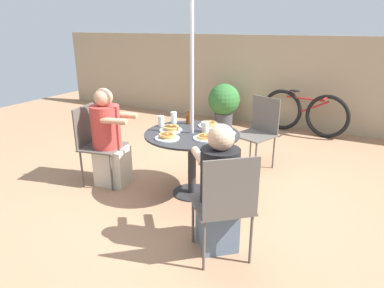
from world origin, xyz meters
TOP-DOWN VIEW (x-y plane):
  - ground_plane at (0.00, 0.00)m, footprint 12.00×12.00m
  - back_fence at (0.00, 3.30)m, footprint 10.00×0.06m
  - patio_table at (0.00, 0.00)m, footprint 1.04×1.04m
  - umbrella_pole at (0.00, 0.00)m, footprint 0.04×0.04m
  - patio_chair_north at (-1.19, -0.24)m, footprint 0.54×0.54m
  - diner_north at (-1.01, -0.21)m, footprint 0.54×0.42m
  - patio_chair_east at (0.78, -0.93)m, footprint 0.65×0.65m
  - diner_east at (0.66, -0.79)m, footprint 0.55×0.56m
  - patio_chair_south at (0.42, 1.14)m, footprint 0.59×0.59m
  - pancake_plate_a at (-0.14, -0.30)m, footprint 0.25×0.25m
  - pancake_plate_b at (0.06, 0.32)m, footprint 0.25×0.25m
  - pancake_plate_c at (0.22, -0.12)m, footprint 0.25×0.25m
  - pancake_plate_d at (-0.24, -0.04)m, footprint 0.25×0.25m
  - pancake_plate_e at (0.32, 0.13)m, footprint 0.25×0.25m
  - syrup_bottle at (-0.20, 0.31)m, footprint 0.09×0.06m
  - coffee_cup at (0.11, 0.10)m, footprint 0.08×0.08m
  - drinking_glass_a at (-0.45, 0.08)m, footprint 0.07×0.07m
  - drinking_glass_b at (-0.38, 0.26)m, footprint 0.07×0.07m
  - bicycle at (0.69, 2.97)m, footprint 1.56×0.45m
  - potted_shrub at (-0.76, 2.77)m, footprint 0.60×0.60m

SIDE VIEW (x-z plane):
  - ground_plane at x=0.00m, z-range 0.00..0.00m
  - bicycle at x=0.69m, z-range 0.00..0.77m
  - potted_shrub at x=-0.76m, z-range 0.06..0.87m
  - diner_east at x=0.66m, z-range -0.04..1.09m
  - diner_north at x=-1.01m, z-range -0.05..1.13m
  - patio_chair_north at x=-1.19m, z-range 0.07..1.02m
  - patio_chair_east at x=0.78m, z-range 0.07..1.02m
  - patio_chair_south at x=0.42m, z-range 0.07..1.02m
  - patio_table at x=0.00m, z-range 0.22..0.95m
  - pancake_plate_c at x=0.22m, z-range 0.72..0.77m
  - pancake_plate_b at x=0.06m, z-range 0.72..0.78m
  - pancake_plate_a at x=-0.14m, z-range 0.72..0.79m
  - pancake_plate_d at x=-0.24m, z-range 0.72..0.79m
  - pancake_plate_e at x=0.32m, z-range 0.72..0.79m
  - coffee_cup at x=0.11m, z-range 0.73..0.85m
  - drinking_glass_a at x=-0.45m, z-range 0.73..0.85m
  - syrup_bottle at x=-0.20m, z-range 0.71..0.88m
  - drinking_glass_b at x=-0.38m, z-range 0.73..0.87m
  - back_fence at x=0.00m, z-range 0.00..1.68m
  - umbrella_pole at x=0.00m, z-range 0.00..2.38m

